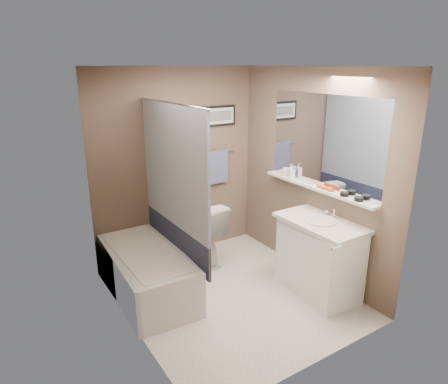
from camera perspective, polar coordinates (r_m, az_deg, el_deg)
ground at (r=4.52m, az=1.06°, el=-14.51°), size 2.50×2.50×0.00m
ceiling at (r=3.82m, az=1.27°, el=17.24°), size 2.20×2.50×0.04m
wall_back at (r=5.04m, az=-6.67°, el=3.72°), size 2.20×0.04×2.40m
wall_front at (r=3.13m, az=13.87°, el=-5.67°), size 2.20×0.04×2.40m
wall_left at (r=3.55m, az=-13.48°, el=-2.75°), size 0.04×2.50×2.40m
wall_right at (r=4.67m, az=12.23°, el=2.31°), size 0.04×2.50×2.40m
tile_surround at (r=4.07m, az=-15.83°, el=-3.29°), size 0.02×1.55×2.00m
curtain_rod at (r=4.07m, az=-7.60°, el=12.49°), size 0.02×1.55×0.02m
curtain_upper at (r=4.18m, az=-7.24°, el=3.59°), size 0.03×1.45×1.28m
curtain_lower at (r=4.45m, az=-6.83°, el=-6.68°), size 0.03×1.45×0.36m
mirror at (r=4.49m, az=14.03°, el=7.05°), size 0.02×1.60×1.00m
shelf at (r=4.57m, az=13.06°, el=0.59°), size 0.12×1.60×0.03m
towel_bar at (r=5.26m, az=-1.24°, el=5.56°), size 0.60×0.02×0.02m
towel at (r=5.28m, az=-1.11°, el=3.61°), size 0.34×0.05×0.44m
art_frame at (r=5.19m, az=-1.38°, el=10.77°), size 0.62×0.02×0.26m
art_mat at (r=5.18m, az=-1.29°, el=10.76°), size 0.56×0.00×0.20m
art_image at (r=5.18m, az=-1.28°, el=10.75°), size 0.50×0.00×0.13m
door at (r=3.59m, az=19.90°, el=-6.57°), size 0.80×0.02×2.00m
door_handle at (r=3.39m, az=15.73°, el=-7.68°), size 0.10×0.02×0.02m
bathtub at (r=4.53m, az=-11.04°, el=-11.16°), size 0.78×1.54×0.50m
tub_rim at (r=4.41m, az=-11.23°, el=-8.32°), size 0.56×1.36×0.02m
toilet at (r=5.04m, az=-3.89°, el=-5.76°), size 0.54×0.84×0.81m
vanity at (r=4.52m, az=13.37°, el=-9.21°), size 0.57×0.94×0.80m
countertop at (r=4.34m, az=13.67°, el=-4.30°), size 0.54×0.96×0.04m
sink_basin at (r=4.33m, az=13.60°, el=-3.99°), size 0.34×0.34×0.01m
faucet_spout at (r=4.45m, az=15.44°, el=-2.93°), size 0.02×0.02×0.10m
faucet_knob at (r=4.52m, az=14.49°, el=-2.80°), size 0.05×0.05×0.05m
candle_bowl_near at (r=4.20m, az=18.68°, el=-0.94°), size 0.09×0.09×0.04m
candle_bowl_far at (r=4.31m, az=16.81°, el=-0.29°), size 0.09×0.09×0.04m
hair_brush_front at (r=4.48m, az=14.25°, el=0.63°), size 0.04×0.22×0.04m
pink_comb at (r=4.66m, az=11.84°, el=1.25°), size 0.04×0.16×0.01m
glass_jar at (r=4.91m, az=8.80°, el=2.84°), size 0.08×0.08×0.10m
soap_bottle at (r=4.84m, az=9.56°, el=2.96°), size 0.08×0.08×0.17m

